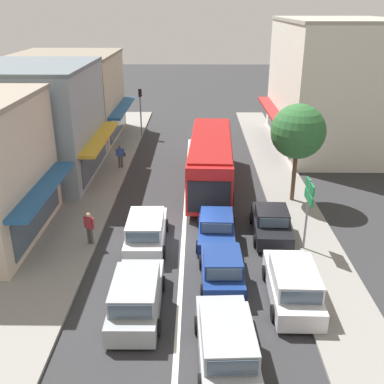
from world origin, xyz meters
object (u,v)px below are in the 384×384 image
Objects in this scene: wagon_adjacent_lane_lead at (136,296)px; pedestrian_browsing_midblock at (89,226)px; parked_wagon_kerb_front at (293,284)px; wagon_behind_bus_near at (226,343)px; traffic_light_downstreet at (140,104)px; street_tree_right at (298,132)px; directional_road_sign at (309,198)px; hatchback_queue_gap_filler at (222,269)px; pedestrian_with_handbag_near at (120,155)px; sedan_adjacent_lane_trail at (216,228)px; parked_sedan_kerb_second at (271,223)px; city_bus at (211,158)px; wagon_behind_bus_mid at (146,231)px.

pedestrian_browsing_midblock is at bearing 119.65° from wagon_adjacent_lane_lead.
parked_wagon_kerb_front is 9.83m from pedestrian_browsing_midblock.
wagon_behind_bus_near is 27.65m from traffic_light_downstreet.
street_tree_right is (7.88, 10.51, 3.51)m from wagon_adjacent_lane_lead.
parked_wagon_kerb_front is 1.26× the size of directional_road_sign.
hatchback_queue_gap_filler is 4.45m from wagon_behind_bus_near.
pedestrian_with_handbag_near is at bearing 101.10° from wagon_adjacent_lane_lead.
hatchback_queue_gap_filler is at bearing 30.72° from wagon_adjacent_lane_lead.
parked_sedan_kerb_second is at bearing 11.96° from sedan_adjacent_lane_trail.
pedestrian_with_handbag_near is (-6.34, 10.24, 0.40)m from sedan_adjacent_lane_trail.
hatchback_queue_gap_filler is 0.81× the size of wagon_behind_bus_near.
pedestrian_with_handbag_near reaches higher than parked_sedan_kerb_second.
traffic_light_downstreet reaches higher than hatchback_queue_gap_filler.
traffic_light_downstreet reaches higher than city_bus.
pedestrian_with_handbag_near is at bearing 105.33° from wagon_behind_bus_mid.
pedestrian_with_handbag_near is at bearing 121.18° from parked_wagon_kerb_front.
wagon_adjacent_lane_lead is at bearing -171.95° from parked_wagon_kerb_front.
hatchback_queue_gap_filler is (3.30, 1.96, -0.04)m from wagon_adjacent_lane_lead.
pedestrian_with_handbag_near is (-6.43, 13.99, 0.36)m from hatchback_queue_gap_filler.
parked_wagon_kerb_front is 5.45m from parked_sedan_kerb_second.
wagon_behind_bus_near is at bearing -70.99° from pedestrian_with_handbag_near.
city_bus is at bearing 90.42° from wagon_behind_bus_near.
sedan_adjacent_lane_trail and parked_sedan_kerb_second have the same top height.
directional_road_sign is at bearing 71.39° from parked_wagon_kerb_front.
pedestrian_with_handbag_near is at bearing 153.97° from city_bus.
wagon_adjacent_lane_lead is 13.59m from street_tree_right.
wagon_behind_bus_near is 9.71m from pedestrian_browsing_midblock.
hatchback_queue_gap_filler is 2.93m from parked_wagon_kerb_front.
parked_sedan_kerb_second is 20.21m from traffic_light_downstreet.
traffic_light_downstreet is (-5.95, 22.48, 2.15)m from hatchback_queue_gap_filler.
sedan_adjacent_lane_trail is 1.18× the size of directional_road_sign.
pedestrian_browsing_midblock is (-6.10, 7.55, 0.32)m from wagon_behind_bus_near.
wagon_adjacent_lane_lead is at bearing 142.31° from wagon_behind_bus_near.
parked_wagon_kerb_front is (6.19, -4.35, 0.00)m from wagon_behind_bus_mid.
city_bus is 1.88× the size of street_tree_right.
street_tree_right is at bearing 53.13° from wagon_adjacent_lane_lead.
pedestrian_with_handbag_near is (-11.01, 5.44, -3.19)m from street_tree_right.
wagon_behind_bus_near is at bearing -107.46° from parked_sedan_kerb_second.
wagon_behind_bus_mid is 2.78× the size of pedestrian_browsing_midblock.
wagon_behind_bus_mid is at bearing -113.17° from city_bus.
street_tree_right is (4.77, -2.39, 2.37)m from city_bus.
wagon_behind_bus_near is 4.35m from parked_wagon_kerb_front.
pedestrian_with_handbag_near is 1.00× the size of pedestrian_browsing_midblock.
parked_wagon_kerb_front reaches higher than hatchback_queue_gap_filler.
hatchback_queue_gap_filler is at bearing -75.18° from traffic_light_downstreet.
sedan_adjacent_lane_trail is 1.00× the size of parked_sedan_kerb_second.
parked_sedan_kerb_second is 5.84m from street_tree_right.
parked_sedan_kerb_second is 2.62× the size of pedestrian_browsing_midblock.
wagon_adjacent_lane_lead is 5.82m from pedestrian_browsing_midblock.
traffic_light_downstreet is 2.58× the size of pedestrian_browsing_midblock.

